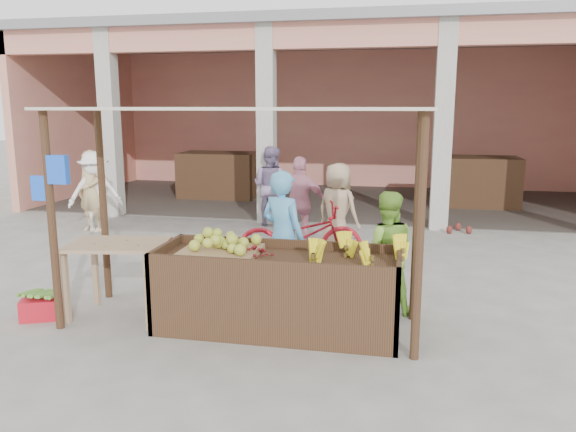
% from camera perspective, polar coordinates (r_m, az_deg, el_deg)
% --- Properties ---
extents(ground, '(60.00, 60.00, 0.00)m').
position_cam_1_polar(ground, '(6.38, -5.52, -11.01)').
color(ground, slate).
rests_on(ground, ground).
extents(market_building, '(14.40, 6.40, 4.20)m').
position_cam_1_polar(market_building, '(14.67, 5.01, 12.23)').
color(market_building, tan).
rests_on(market_building, ground).
extents(fruit_stall, '(2.60, 0.95, 0.80)m').
position_cam_1_polar(fruit_stall, '(6.12, -1.06, -7.94)').
color(fruit_stall, '#482C1D').
rests_on(fruit_stall, ground).
extents(stall_awning, '(4.09, 1.35, 2.39)m').
position_cam_1_polar(stall_awning, '(5.99, -5.83, 7.04)').
color(stall_awning, '#482C1D').
rests_on(stall_awning, ground).
extents(banana_heap, '(1.03, 0.56, 0.19)m').
position_cam_1_polar(banana_heap, '(5.91, 6.94, -3.70)').
color(banana_heap, yellow).
rests_on(banana_heap, fruit_stall).
extents(melon_tray, '(0.83, 0.72, 0.22)m').
position_cam_1_polar(melon_tray, '(6.16, -6.91, -3.02)').
color(melon_tray, '#94724C').
rests_on(melon_tray, fruit_stall).
extents(berry_heap, '(0.42, 0.34, 0.13)m').
position_cam_1_polar(berry_heap, '(6.02, -3.32, -3.63)').
color(berry_heap, maroon).
rests_on(berry_heap, fruit_stall).
extents(side_table, '(1.19, 0.90, 0.88)m').
position_cam_1_polar(side_table, '(6.67, -16.83, -3.80)').
color(side_table, tan).
rests_on(side_table, ground).
extents(papaya_pile, '(0.67, 0.38, 0.19)m').
position_cam_1_polar(papaya_pile, '(6.62, -16.95, -1.80)').
color(papaya_pile, '#588D2E').
rests_on(papaya_pile, side_table).
extents(red_crate, '(0.55, 0.49, 0.24)m').
position_cam_1_polar(red_crate, '(7.11, -23.61, -8.53)').
color(red_crate, red).
rests_on(red_crate, ground).
extents(plantain_bundle, '(0.36, 0.25, 0.07)m').
position_cam_1_polar(plantain_bundle, '(7.06, -23.71, -7.34)').
color(plantain_bundle, '#5E9937').
rests_on(plantain_bundle, red_crate).
extents(produce_sacks, '(0.82, 0.77, 0.62)m').
position_cam_1_polar(produce_sacks, '(11.23, 17.02, -0.09)').
color(produce_sacks, maroon).
rests_on(produce_sacks, ground).
extents(vendor_blue, '(0.80, 0.71, 1.75)m').
position_cam_1_polar(vendor_blue, '(6.87, -0.54, -1.67)').
color(vendor_blue, '#5AB2ED').
rests_on(vendor_blue, ground).
extents(vendor_green, '(0.76, 0.48, 1.52)m').
position_cam_1_polar(vendor_green, '(6.64, 9.91, -3.33)').
color(vendor_green, '#89C541').
rests_on(vendor_green, ground).
extents(motorcycle, '(1.21, 2.08, 1.03)m').
position_cam_1_polar(motorcycle, '(8.36, 1.26, -1.91)').
color(motorcycle, '#A81522').
rests_on(motorcycle, ground).
extents(shopper_a, '(1.19, 1.03, 1.67)m').
position_cam_1_polar(shopper_a, '(11.44, -19.04, 2.65)').
color(shopper_a, white).
rests_on(shopper_a, ground).
extents(shopper_b, '(1.00, 0.55, 1.69)m').
position_cam_1_polar(shopper_b, '(9.39, 1.26, 1.58)').
color(shopper_b, pink).
rests_on(shopper_b, ground).
extents(shopper_c, '(0.96, 0.84, 1.68)m').
position_cam_1_polar(shopper_c, '(8.99, 5.07, 1.09)').
color(shopper_c, tan).
rests_on(shopper_c, ground).
extents(shopper_e, '(0.71, 0.60, 1.64)m').
position_cam_1_polar(shopper_e, '(11.49, -19.41, 2.57)').
color(shopper_e, tan).
rests_on(shopper_e, ground).
extents(shopper_f, '(0.97, 0.74, 1.76)m').
position_cam_1_polar(shopper_f, '(11.37, -1.78, 3.43)').
color(shopper_f, gray).
rests_on(shopper_f, ground).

